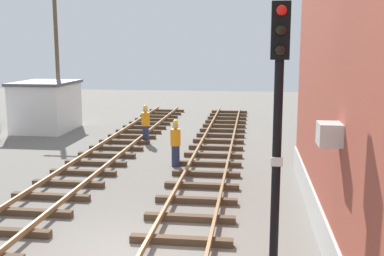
# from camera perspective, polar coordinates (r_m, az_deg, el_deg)

# --- Properties ---
(ground_plane) EXTENTS (80.00, 80.00, 0.00)m
(ground_plane) POSITION_cam_1_polar(r_m,az_deg,el_deg) (11.22, -7.20, -15.00)
(ground_plane) COLOR slate
(track_near_building) EXTENTS (2.50, 48.43, 0.32)m
(track_near_building) POSITION_cam_1_polar(r_m,az_deg,el_deg) (10.97, -1.93, -14.78)
(track_near_building) COLOR #4C3826
(track_near_building) RESTS_ON ground
(signal_mast) EXTENTS (0.36, 0.40, 5.54)m
(signal_mast) POSITION_cam_1_polar(r_m,az_deg,el_deg) (9.43, 10.34, 2.20)
(signal_mast) COLOR black
(signal_mast) RESTS_ON ground
(control_hut) EXTENTS (3.00, 3.80, 2.76)m
(control_hut) POSITION_cam_1_polar(r_m,az_deg,el_deg) (27.73, -17.19, 2.56)
(control_hut) COLOR silver
(control_hut) RESTS_ON ground
(utility_pole_far) EXTENTS (1.80, 0.24, 8.69)m
(utility_pole_far) POSITION_cam_1_polar(r_m,az_deg,el_deg) (30.61, -16.01, 9.18)
(utility_pole_far) COLOR brown
(utility_pole_far) RESTS_ON ground
(track_worker_foreground) EXTENTS (0.40, 0.40, 1.87)m
(track_worker_foreground) POSITION_cam_1_polar(r_m,az_deg,el_deg) (23.23, -5.62, 0.47)
(track_worker_foreground) COLOR #262D4C
(track_worker_foreground) RESTS_ON ground
(track_worker_distant) EXTENTS (0.40, 0.40, 1.87)m
(track_worker_distant) POSITION_cam_1_polar(r_m,az_deg,el_deg) (18.55, -2.00, -1.87)
(track_worker_distant) COLOR #262D4C
(track_worker_distant) RESTS_ON ground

